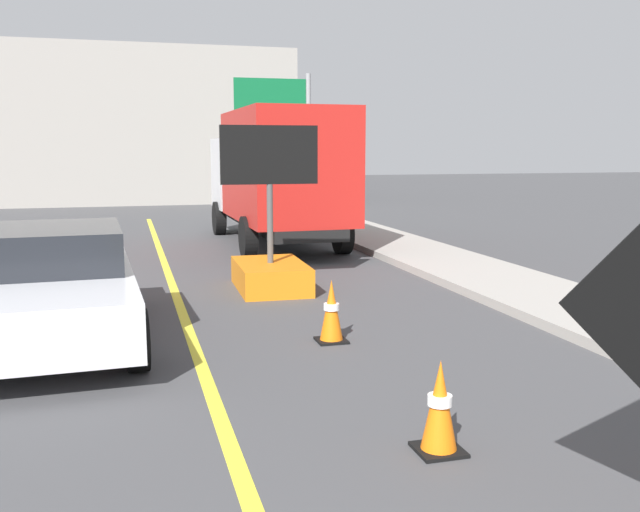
{
  "coord_description": "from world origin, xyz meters",
  "views": [
    {
      "loc": [
        -0.72,
        0.06,
        2.32
      ],
      "look_at": [
        0.9,
        5.88,
        1.39
      ],
      "focal_mm": 39.25,
      "sensor_mm": 36.0,
      "label": 1
    }
  ],
  "objects": [
    {
      "name": "traffic_cone_mid_lane",
      "position": [
        1.63,
        7.97,
        0.38
      ],
      "size": [
        0.36,
        0.36,
        0.76
      ],
      "color": "black",
      "rests_on": "ground"
    },
    {
      "name": "box_truck",
      "position": [
        2.83,
        16.68,
        1.75
      ],
      "size": [
        2.48,
        6.8,
        3.19
      ],
      "color": "black",
      "rests_on": "ground"
    },
    {
      "name": "pickup_car",
      "position": [
        -1.61,
        8.92,
        0.7
      ],
      "size": [
        2.15,
        4.55,
        1.38
      ],
      "color": "silver",
      "rests_on": "ground"
    },
    {
      "name": "far_building_block",
      "position": [
        -1.72,
        32.78,
        3.27
      ],
      "size": [
        16.52,
        6.12,
        6.55
      ],
      "primitive_type": "cube",
      "color": "gray",
      "rests_on": "ground"
    },
    {
      "name": "traffic_cone_near_sign",
      "position": [
        1.54,
        4.75,
        0.36
      ],
      "size": [
        0.36,
        0.36,
        0.73
      ],
      "color": "black",
      "rests_on": "ground"
    },
    {
      "name": "arrow_board_trailer",
      "position": [
        1.56,
        11.32,
        0.48
      ],
      "size": [
        1.6,
        1.83,
        2.7
      ],
      "color": "orange",
      "rests_on": "ground"
    },
    {
      "name": "lane_center_stripe",
      "position": [
        0.0,
        6.0,
        0.0
      ],
      "size": [
        0.14,
        36.0,
        0.01
      ],
      "primitive_type": "cube",
      "color": "yellow",
      "rests_on": "ground"
    },
    {
      "name": "highway_guide_sign",
      "position": [
        5.01,
        25.02,
        3.42
      ],
      "size": [
        2.79,
        0.18,
        5.0
      ],
      "color": "gray",
      "rests_on": "ground"
    }
  ]
}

